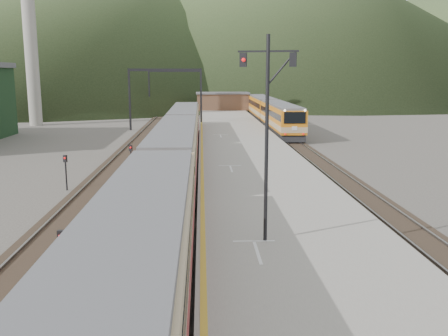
{
  "coord_description": "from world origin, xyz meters",
  "views": [
    {
      "loc": [
        1.83,
        -10.96,
        7.31
      ],
      "look_at": [
        3.1,
        17.04,
        2.0
      ],
      "focal_mm": 40.0,
      "sensor_mm": 36.0,
      "label": 1
    }
  ],
  "objects_px": {
    "second_train": "(270,113)",
    "signal_mast": "(267,119)",
    "main_train": "(175,152)",
    "worker": "(79,245)"
  },
  "relations": [
    {
      "from": "second_train",
      "to": "signal_mast",
      "type": "distance_m",
      "value": 52.51
    },
    {
      "from": "main_train",
      "to": "worker",
      "type": "relative_size",
      "value": 37.72
    },
    {
      "from": "signal_mast",
      "to": "worker",
      "type": "bearing_deg",
      "value": 177.19
    },
    {
      "from": "main_train",
      "to": "second_train",
      "type": "relative_size",
      "value": 1.61
    },
    {
      "from": "second_train",
      "to": "signal_mast",
      "type": "relative_size",
      "value": 4.88
    },
    {
      "from": "second_train",
      "to": "worker",
      "type": "xyz_separation_m",
      "value": [
        -14.44,
        -51.52,
        -1.11
      ]
    },
    {
      "from": "main_train",
      "to": "worker",
      "type": "height_order",
      "value": "main_train"
    },
    {
      "from": "second_train",
      "to": "worker",
      "type": "bearing_deg",
      "value": -105.66
    },
    {
      "from": "main_train",
      "to": "signal_mast",
      "type": "height_order",
      "value": "signal_mast"
    },
    {
      "from": "worker",
      "to": "main_train",
      "type": "bearing_deg",
      "value": -57.97
    }
  ]
}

